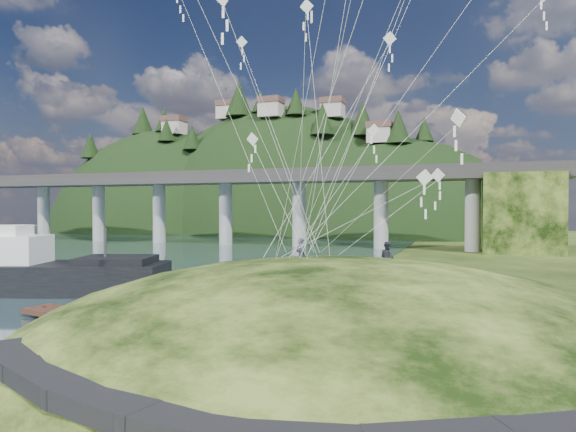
% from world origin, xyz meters
% --- Properties ---
extents(ground, '(320.00, 320.00, 0.00)m').
position_xyz_m(ground, '(0.00, 0.00, 0.00)').
color(ground, black).
rests_on(ground, ground).
extents(grass_hill, '(36.00, 32.00, 13.00)m').
position_xyz_m(grass_hill, '(8.00, 2.00, -1.50)').
color(grass_hill, black).
rests_on(grass_hill, ground).
extents(footpath, '(22.29, 5.84, 0.83)m').
position_xyz_m(footpath, '(7.46, -9.74, 2.08)').
color(footpath, black).
rests_on(footpath, ground).
extents(bridge, '(160.00, 11.00, 15.00)m').
position_xyz_m(bridge, '(-26.46, 70.07, 9.70)').
color(bridge, '#2D2B2B').
rests_on(bridge, ground).
extents(far_ridge, '(153.00, 70.00, 94.50)m').
position_xyz_m(far_ridge, '(-43.58, 122.17, -7.44)').
color(far_ridge, black).
rests_on(far_ridge, ground).
extents(work_barge, '(22.96, 12.50, 7.76)m').
position_xyz_m(work_barge, '(-21.94, 12.31, 1.94)').
color(work_barge, black).
rests_on(work_barge, ground).
extents(wooden_dock, '(13.93, 5.07, 0.98)m').
position_xyz_m(wooden_dock, '(-7.88, 4.02, 0.43)').
color(wooden_dock, '#351D16').
rests_on(wooden_dock, ground).
extents(kite_flyers, '(5.18, 2.41, 2.03)m').
position_xyz_m(kite_flyers, '(8.20, 4.05, 5.80)').
color(kite_flyers, '#292C36').
rests_on(kite_flyers, ground).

